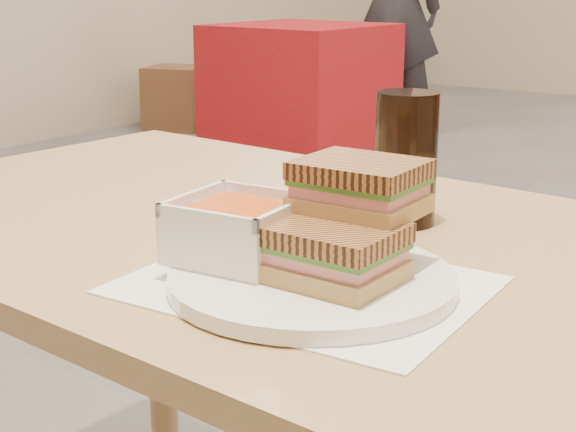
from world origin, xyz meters
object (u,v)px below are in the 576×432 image
Objects in this scene: bg_chair_0r at (309,118)px; plate at (312,280)px; bg_table_0 at (301,91)px; bg_chair_0l at (177,98)px; cola_glass at (406,159)px; main_table at (275,314)px; panini_lower at (333,252)px; soup_bowl at (239,232)px; patron_a at (394,7)px.

plate is at bearing -55.71° from bg_chair_0r.
bg_table_0 is 1.85× the size of bg_chair_0l.
cola_glass is 3.90m from bg_chair_0r.
bg_chair_0l is at bearing 134.23° from main_table.
plate is 0.57× the size of bg_chair_0l.
main_table is at bearing -45.77° from bg_chair_0l.
panini_lower is at bearing -10.52° from plate.
soup_bowl is at bearing -175.99° from plate.
plate is at bearing -81.53° from cola_glass.
soup_bowl is at bearing -56.03° from bg_table_0.
bg_table_0 is (-2.38, 3.21, -0.45)m from cola_glass.
panini_lower is at bearing -54.78° from bg_table_0.
main_table is at bearing -56.36° from bg_chair_0r.
cola_glass is (0.05, 0.26, 0.03)m from soup_bowl.
soup_bowl is 0.80× the size of cola_glass.
main_table is at bearing -140.18° from cola_glass.
patron_a is (-2.28, 4.44, 0.03)m from soup_bowl.
plate is 0.26m from cola_glass.
main_table is 7.85× the size of cola_glass.
soup_bowl is 0.26× the size of bg_chair_0l.
bg_chair_0r is (-2.30, 3.38, -0.51)m from plate.
patron_a is at bearing 117.12° from soup_bowl.
cola_glass reaches higher than bg_table_0.
bg_table_0 is at bearing -12.55° from bg_chair_0l.
patron_a is at bearing 86.55° from bg_table_0.
bg_table_0 is at bearing 124.97° from plate.
plate reaches higher than bg_chair_0l.
plate is at bearing -55.03° from bg_table_0.
bg_chair_0r is at bearing -14.88° from bg_chair_0l.
bg_chair_0l is (-3.67, 3.74, -0.58)m from panini_lower.
main_table is at bearing 139.38° from panini_lower.
bg_chair_0r is at bearing 124.29° from plate.
soup_bowl is 4.08m from bg_chair_0r.
bg_chair_0r is 0.33× the size of patron_a.
bg_table_0 reaches higher than bg_chair_0l.
plate is 0.31× the size of bg_table_0.
patron_a is at bearing 117.21° from main_table.
cola_glass is 0.18× the size of bg_table_0.
cola_glass reaches higher than bg_chair_0r.
bg_table_0 is (-2.45, 3.46, -0.41)m from panini_lower.
plate is at bearing 169.48° from panini_lower.
panini_lower is (0.18, -0.16, 0.16)m from main_table.
bg_chair_0l is (-3.64, 3.73, -0.55)m from plate.
bg_chair_0r is at bearing -86.85° from patron_a.
bg_table_0 is at bearing 126.60° from cola_glass.
panini_lower reaches higher than plate.
cola_glass is at bearing 103.87° from panini_lower.
cola_glass is at bearing -53.40° from bg_table_0.
cola_glass reaches higher than soup_bowl.
patron_a is at bearing 93.15° from bg_chair_0r.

